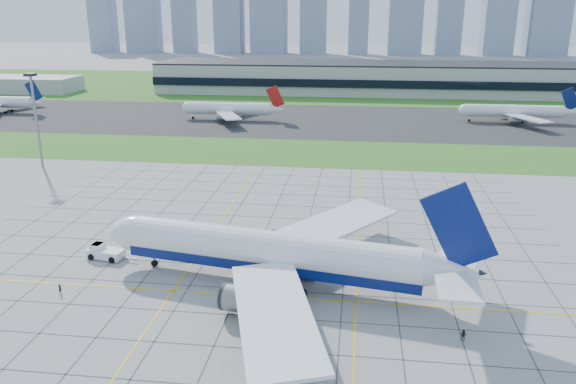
# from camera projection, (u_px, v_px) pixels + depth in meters

# --- Properties ---
(ground) EXTENTS (1400.00, 1400.00, 0.00)m
(ground) POSITION_uv_depth(u_px,v_px,m) (240.00, 288.00, 87.34)
(ground) COLOR #979792
(ground) RESTS_ON ground
(grass_median) EXTENTS (700.00, 35.00, 0.04)m
(grass_median) POSITION_uv_depth(u_px,v_px,m) (300.00, 152.00, 172.37)
(grass_median) COLOR #347421
(grass_median) RESTS_ON ground
(asphalt_taxiway) EXTENTS (700.00, 75.00, 0.04)m
(asphalt_taxiway) POSITION_uv_depth(u_px,v_px,m) (315.00, 120.00, 224.33)
(asphalt_taxiway) COLOR #383838
(asphalt_taxiway) RESTS_ON ground
(grass_far) EXTENTS (700.00, 145.00, 0.04)m
(grass_far) POSITION_uv_depth(u_px,v_px,m) (330.00, 86.00, 328.26)
(grass_far) COLOR #347421
(grass_far) RESTS_ON ground
(apron_markings) EXTENTS (120.00, 130.00, 0.03)m
(apron_markings) POSITION_uv_depth(u_px,v_px,m) (255.00, 259.00, 97.76)
(apron_markings) COLOR #474744
(apron_markings) RESTS_ON ground
(terminal) EXTENTS (260.00, 43.00, 15.80)m
(terminal) POSITION_uv_depth(u_px,v_px,m) (403.00, 78.00, 297.32)
(terminal) COLOR #B7B7B2
(terminal) RESTS_ON ground
(service_block) EXTENTS (50.00, 25.00, 8.00)m
(service_block) POSITION_uv_depth(u_px,v_px,m) (30.00, 84.00, 303.68)
(service_block) COLOR #B7B7B2
(service_block) RESTS_ON ground
(light_mast) EXTENTS (2.50, 2.50, 25.60)m
(light_mast) POSITION_uv_depth(u_px,v_px,m) (35.00, 108.00, 152.20)
(light_mast) COLOR gray
(light_mast) RESTS_ON ground
(airliner) EXTENTS (61.00, 61.28, 19.34)m
(airliner) POSITION_uv_depth(u_px,v_px,m) (273.00, 253.00, 87.31)
(airliner) COLOR white
(airliner) RESTS_ON ground
(pushback_tug) EXTENTS (9.28, 4.11, 2.55)m
(pushback_tug) POSITION_uv_depth(u_px,v_px,m) (104.00, 252.00, 97.84)
(pushback_tug) COLOR white
(pushback_tug) RESTS_ON ground
(crew_near) EXTENTS (0.50, 0.65, 1.59)m
(crew_near) POSITION_uv_depth(u_px,v_px,m) (60.00, 289.00, 85.54)
(crew_near) COLOR black
(crew_near) RESTS_ON ground
(crew_far) EXTENTS (0.98, 0.91, 1.60)m
(crew_far) POSITION_uv_depth(u_px,v_px,m) (463.00, 335.00, 73.23)
(crew_far) COLOR black
(crew_far) RESTS_ON ground
(distant_jet_0) EXTENTS (32.14, 42.66, 14.08)m
(distant_jet_0) POSITION_uv_depth(u_px,v_px,m) (4.00, 102.00, 239.86)
(distant_jet_0) COLOR white
(distant_jet_0) RESTS_ON ground
(distant_jet_1) EXTENTS (39.24, 42.66, 14.08)m
(distant_jet_1) POSITION_uv_depth(u_px,v_px,m) (230.00, 109.00, 223.64)
(distant_jet_1) COLOR white
(distant_jet_1) RESTS_ON ground
(distant_jet_2) EXTENTS (42.42, 42.66, 14.08)m
(distant_jet_2) POSITION_uv_depth(u_px,v_px,m) (515.00, 111.00, 218.25)
(distant_jet_2) COLOR white
(distant_jet_2) RESTS_ON ground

